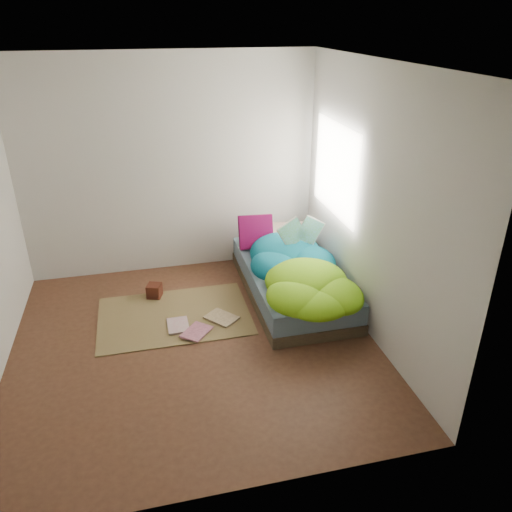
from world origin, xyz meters
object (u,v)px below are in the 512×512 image
(floor_book_a, at_px, (168,327))
(floor_book_b, at_px, (187,329))
(bed, at_px, (292,281))
(open_book, at_px, (302,224))
(pillow_magenta, at_px, (256,232))
(wooden_box, at_px, (154,291))

(floor_book_a, height_order, floor_book_b, floor_book_b)
(bed, bearing_deg, open_book, 42.79)
(bed, distance_m, open_book, 0.67)
(pillow_magenta, bearing_deg, open_book, -47.67)
(open_book, bearing_deg, floor_book_a, -166.76)
(wooden_box, height_order, floor_book_a, wooden_box)
(pillow_magenta, bearing_deg, floor_book_a, -134.89)
(floor_book_a, distance_m, floor_book_b, 0.21)
(open_book, relative_size, floor_book_a, 1.55)
(wooden_box, bearing_deg, floor_book_a, -82.10)
(bed, bearing_deg, floor_book_b, -158.94)
(pillow_magenta, distance_m, open_book, 0.71)
(bed, bearing_deg, wooden_box, 169.63)
(pillow_magenta, relative_size, floor_book_a, 1.39)
(pillow_magenta, xyz_separation_m, wooden_box, (-1.28, -0.36, -0.46))
(floor_book_a, xyz_separation_m, floor_book_b, (0.19, -0.10, 0.00))
(floor_book_a, bearing_deg, open_book, 17.43)
(pillow_magenta, xyz_separation_m, floor_book_a, (-1.18, -1.03, -0.52))
(wooden_box, bearing_deg, open_book, -5.45)
(pillow_magenta, height_order, floor_book_a, pillow_magenta)
(floor_book_a, bearing_deg, wooden_box, 97.38)
(floor_book_b, bearing_deg, pillow_magenta, 89.37)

